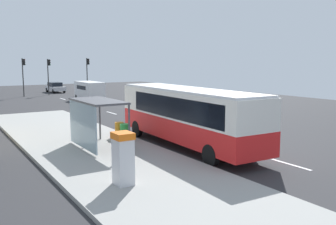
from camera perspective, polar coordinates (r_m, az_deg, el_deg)
ground_plane at (r=33.59m, az=-9.21°, el=-0.14°), size 56.00×92.00×0.04m
sidewalk_platform at (r=20.27m, az=-12.37°, el=-5.23°), size 6.20×30.00×0.18m
lane_stripe_seg_0 at (r=17.66m, az=18.61°, el=-7.71°), size 0.16×2.20×0.01m
lane_stripe_seg_1 at (r=21.04m, az=7.94°, el=-4.87°), size 0.16×2.20×0.01m
lane_stripe_seg_2 at (r=24.96m, az=0.48°, el=-2.76°), size 0.16×2.20×0.01m
lane_stripe_seg_3 at (r=29.22m, az=-4.86°, el=-1.22°), size 0.16×2.20×0.01m
lane_stripe_seg_4 at (r=33.69m, az=-8.82°, el=-0.07°), size 0.16×2.20×0.01m
lane_stripe_seg_5 at (r=38.28m, az=-11.84°, el=0.81°), size 0.16×2.20×0.01m
lane_stripe_seg_6 at (r=42.97m, az=-14.20°, el=1.50°), size 0.16×2.20×0.01m
lane_stripe_seg_7 at (r=47.72m, az=-16.10°, el=2.05°), size 0.16×2.20×0.01m
bus at (r=19.86m, az=2.89°, el=-0.17°), size 2.92×11.09×3.21m
white_van at (r=44.19m, az=-12.16°, el=3.48°), size 2.08×5.22×2.30m
sedan_near at (r=58.43m, az=-17.18°, el=3.80°), size 2.04×4.49×1.52m
ticket_machine at (r=13.45m, az=-7.01°, el=-7.07°), size 0.66×0.76×1.94m
recycling_bin_green at (r=20.99m, az=-6.78°, el=-3.06°), size 0.52×0.52×0.95m
recycling_bin_orange at (r=21.62m, az=-7.59°, el=-2.76°), size 0.52×0.52×0.95m
traffic_light_near_side at (r=54.05m, az=-12.44°, el=6.45°), size 0.49×0.28×5.16m
traffic_light_far_side at (r=52.51m, az=-21.63°, el=6.00°), size 0.49×0.28×5.09m
traffic_light_median at (r=54.06m, az=-18.13°, el=6.17°), size 0.49×0.28×5.03m
bus_shelter at (r=19.16m, az=-11.75°, el=0.14°), size 1.80×4.00×2.50m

